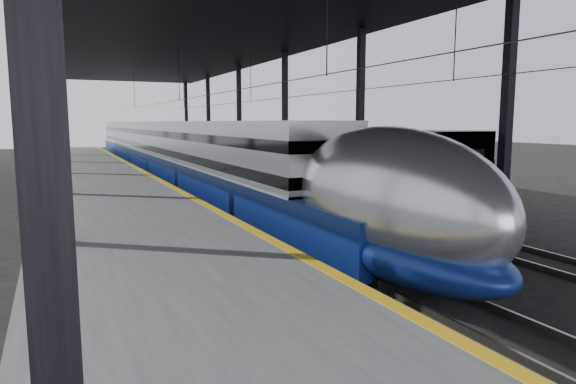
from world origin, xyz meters
TOP-DOWN VIEW (x-y plane):
  - ground at (0.00, 0.00)m, footprint 160.00×160.00m
  - platform at (-3.50, 20.00)m, footprint 6.00×80.00m
  - yellow_strip at (-0.70, 20.00)m, footprint 0.30×80.00m
  - rails at (4.50, 20.00)m, footprint 6.52×80.00m
  - canopy at (1.90, 20.00)m, footprint 18.00×75.00m
  - tgv_train at (2.00, 29.24)m, footprint 2.86×65.20m
  - second_train at (7.00, 31.57)m, footprint 2.73×56.05m

SIDE VIEW (x-z plane):
  - ground at x=0.00m, z-range 0.00..0.00m
  - rails at x=4.50m, z-range 0.00..0.16m
  - platform at x=-3.50m, z-range 0.00..1.00m
  - yellow_strip at x=-0.70m, z-range 1.00..1.01m
  - second_train at x=7.00m, z-range 0.02..3.78m
  - tgv_train at x=2.00m, z-range -0.13..3.96m
  - canopy at x=1.90m, z-range 4.38..13.85m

